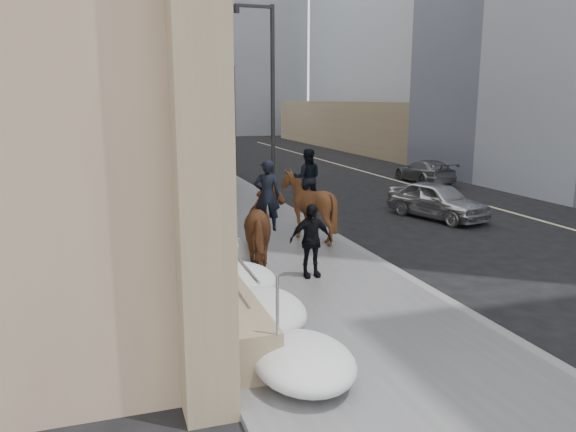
# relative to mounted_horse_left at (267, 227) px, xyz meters

# --- Properties ---
(ground) EXTENTS (140.00, 140.00, 0.00)m
(ground) POSITION_rel_mounted_horse_left_xyz_m (0.40, -3.46, -1.20)
(ground) COLOR black
(ground) RESTS_ON ground
(sidewalk) EXTENTS (5.00, 80.00, 0.12)m
(sidewalk) POSITION_rel_mounted_horse_left_xyz_m (0.40, 6.54, -1.14)
(sidewalk) COLOR #515153
(sidewalk) RESTS_ON ground
(curb) EXTENTS (0.24, 80.00, 0.12)m
(curb) POSITION_rel_mounted_horse_left_xyz_m (3.02, 6.54, -1.14)
(curb) COLOR slate
(curb) RESTS_ON ground
(lane_line) EXTENTS (0.15, 70.00, 0.01)m
(lane_line) POSITION_rel_mounted_horse_left_xyz_m (10.90, 6.54, -1.20)
(lane_line) COLOR #BFB78C
(lane_line) RESTS_ON ground
(bg_building_mid) EXTENTS (30.00, 12.00, 28.00)m
(bg_building_mid) POSITION_rel_mounted_horse_left_xyz_m (4.40, 56.54, 12.80)
(bg_building_mid) COLOR slate
(bg_building_mid) RESTS_ON ground
(bg_building_far) EXTENTS (24.00, 12.00, 20.00)m
(bg_building_far) POSITION_rel_mounted_horse_left_xyz_m (-5.60, 68.54, 8.80)
(bg_building_far) COLOR gray
(bg_building_far) RESTS_ON ground
(streetlight_mid) EXTENTS (1.71, 0.24, 8.00)m
(streetlight_mid) POSITION_rel_mounted_horse_left_xyz_m (3.14, 10.54, 3.38)
(streetlight_mid) COLOR #2D2D30
(streetlight_mid) RESTS_ON ground
(streetlight_far) EXTENTS (1.71, 0.24, 8.00)m
(streetlight_far) POSITION_rel_mounted_horse_left_xyz_m (3.14, 30.54, 3.38)
(streetlight_far) COLOR #2D2D30
(streetlight_far) RESTS_ON ground
(traffic_signal) EXTENTS (4.10, 0.22, 6.00)m
(traffic_signal) POSITION_rel_mounted_horse_left_xyz_m (2.48, 18.54, 2.80)
(traffic_signal) COLOR #2D2D30
(traffic_signal) RESTS_ON ground
(snow_bank) EXTENTS (1.70, 18.10, 0.76)m
(snow_bank) POSITION_rel_mounted_horse_left_xyz_m (-1.02, 4.64, -0.73)
(snow_bank) COLOR silver
(snow_bank) RESTS_ON sidewalk
(mounted_horse_left) EXTENTS (1.59, 2.59, 2.68)m
(mounted_horse_left) POSITION_rel_mounted_horse_left_xyz_m (0.00, 0.00, 0.00)
(mounted_horse_left) COLOR #4B2A16
(mounted_horse_left) RESTS_ON sidewalk
(mounted_horse_right) EXTENTS (2.13, 2.26, 2.67)m
(mounted_horse_right) POSITION_rel_mounted_horse_left_xyz_m (2.01, 2.59, 0.04)
(mounted_horse_right) COLOR #4C2B15
(mounted_horse_right) RESTS_ON sidewalk
(pedestrian) EXTENTS (1.03, 0.44, 1.74)m
(pedestrian) POSITION_rel_mounted_horse_left_xyz_m (0.83, -0.82, -0.21)
(pedestrian) COLOR black
(pedestrian) RESTS_ON sidewalk
(car_silver) EXTENTS (2.61, 4.17, 1.32)m
(car_silver) POSITION_rel_mounted_horse_left_xyz_m (7.63, 4.44, -0.54)
(car_silver) COLOR #ABADB2
(car_silver) RESTS_ON ground
(car_grey) EXTENTS (1.76, 4.10, 1.18)m
(car_grey) POSITION_rel_mounted_horse_left_xyz_m (11.91, 12.27, -0.61)
(car_grey) COLOR #5A5D62
(car_grey) RESTS_ON ground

